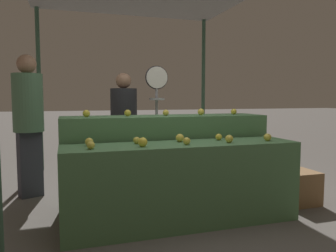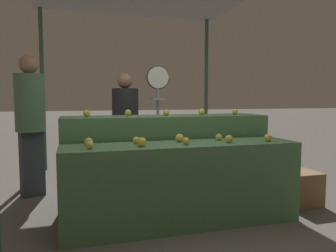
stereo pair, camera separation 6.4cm
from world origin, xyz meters
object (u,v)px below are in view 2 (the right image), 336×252
(produce_scale, at_px, (158,100))
(person_vendor_at_scale, at_px, (125,123))
(person_customer_left, at_px, (30,115))
(wooden_crate_side, at_px, (300,188))

(produce_scale, relative_size, person_vendor_at_scale, 1.05)
(person_vendor_at_scale, distance_m, person_customer_left, 1.22)
(person_vendor_at_scale, height_order, person_customer_left, person_customer_left)
(person_customer_left, xyz_separation_m, wooden_crate_side, (3.09, -1.27, -0.85))
(person_vendor_at_scale, xyz_separation_m, person_customer_left, (-1.21, -0.01, 0.13))
(person_vendor_at_scale, relative_size, person_customer_left, 0.89)
(produce_scale, relative_size, wooden_crate_side, 4.28)
(wooden_crate_side, bearing_deg, produce_scale, 146.73)
(person_customer_left, bearing_deg, produce_scale, 147.80)
(produce_scale, bearing_deg, wooden_crate_side, -33.27)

